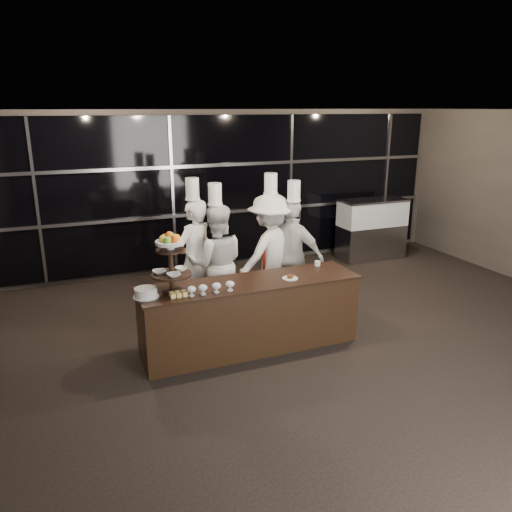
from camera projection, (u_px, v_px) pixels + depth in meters
name	position (u px, v px, depth m)	size (l,w,h in m)	color
room	(392.00, 260.00, 5.21)	(10.00, 10.00, 10.00)	black
window_wall	(234.00, 190.00, 9.59)	(8.60, 0.10, 2.80)	black
buffet_counter	(250.00, 314.00, 6.44)	(2.84, 0.74, 0.92)	black
display_stand	(171.00, 258.00, 5.83)	(0.48, 0.48, 0.74)	black
compotes	(210.00, 287.00, 5.88)	(0.59, 0.11, 0.12)	silver
layer_cake	(146.00, 293.00, 5.78)	(0.30, 0.30, 0.11)	white
pastry_squares	(178.00, 294.00, 5.81)	(0.20, 0.13, 0.05)	#FDD97C
small_plate	(290.00, 278.00, 6.40)	(0.20, 0.20, 0.05)	white
chef_cup	(317.00, 263.00, 6.92)	(0.08, 0.08, 0.07)	white
display_case	(372.00, 226.00, 10.26)	(1.39, 0.61, 1.24)	#A5A5AA
chef_a	(195.00, 259.00, 7.26)	(0.78, 0.70, 2.10)	white
chef_b	(217.00, 263.00, 7.20)	(0.98, 0.84, 2.03)	silver
chef_c	(270.00, 253.00, 7.54)	(1.34, 1.05, 2.12)	white
chef_d	(292.00, 256.00, 7.56)	(0.96, 1.04, 2.02)	silver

